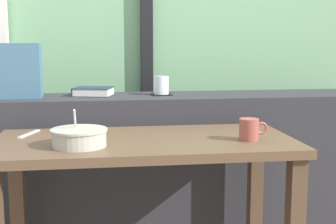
# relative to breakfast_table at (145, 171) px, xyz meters

# --- Properties ---
(window_divider_post) EXTENTS (0.07, 0.05, 2.60)m
(window_divider_post) POSITION_rel_breakfast_table_xyz_m (0.11, 1.01, 0.69)
(window_divider_post) COLOR black
(window_divider_post) RESTS_ON ground
(dark_console_ledge) EXTENTS (2.80, 0.36, 0.85)m
(dark_console_ledge) POSITION_rel_breakfast_table_xyz_m (0.03, 0.52, -0.18)
(dark_console_ledge) COLOR #2D2D33
(dark_console_ledge) RESTS_ON ground
(breakfast_table) EXTENTS (1.17, 0.56, 0.74)m
(breakfast_table) POSITION_rel_breakfast_table_xyz_m (0.00, 0.00, 0.00)
(breakfast_table) COLOR brown
(breakfast_table) RESTS_ON ground
(coaster_square) EXTENTS (0.10, 0.10, 0.00)m
(coaster_square) POSITION_rel_breakfast_table_xyz_m (0.14, 0.53, 0.24)
(coaster_square) COLOR black
(coaster_square) RESTS_ON dark_console_ledge
(juice_glass) EXTENTS (0.07, 0.07, 0.09)m
(juice_glass) POSITION_rel_breakfast_table_xyz_m (0.14, 0.53, 0.29)
(juice_glass) COLOR white
(juice_glass) RESTS_ON coaster_square
(closed_book) EXTENTS (0.21, 0.18, 0.04)m
(closed_book) POSITION_rel_breakfast_table_xyz_m (-0.20, 0.56, 0.26)
(closed_book) COLOR #1E2D47
(closed_book) RESTS_ON dark_console_ledge
(throw_pillow) EXTENTS (0.32, 0.15, 0.26)m
(throw_pillow) POSITION_rel_breakfast_table_xyz_m (-0.61, 0.52, 0.37)
(throw_pillow) COLOR #426B84
(throw_pillow) RESTS_ON dark_console_ledge
(soup_bowl) EXTENTS (0.21, 0.21, 0.14)m
(soup_bowl) POSITION_rel_breakfast_table_xyz_m (-0.25, -0.10, 0.16)
(soup_bowl) COLOR #BCB7A8
(soup_bowl) RESTS_ON breakfast_table
(fork_utensil) EXTENTS (0.07, 0.17, 0.01)m
(fork_utensil) POSITION_rel_breakfast_table_xyz_m (-0.46, 0.16, 0.13)
(fork_utensil) COLOR silver
(fork_utensil) RESTS_ON breakfast_table
(ceramic_mug) EXTENTS (0.11, 0.08, 0.08)m
(ceramic_mug) POSITION_rel_breakfast_table_xyz_m (0.40, -0.08, 0.17)
(ceramic_mug) COLOR #9E4C42
(ceramic_mug) RESTS_ON breakfast_table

